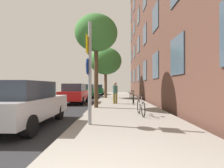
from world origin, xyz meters
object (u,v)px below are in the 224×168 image
Objects in this scene: bicycle_0 at (141,107)px; car_1 at (75,93)px; car_0 at (25,103)px; car_2 at (88,91)px; sign_post at (89,68)px; pedestrian_0 at (115,91)px; car_3 at (98,90)px; tree_far at (106,61)px; traffic_light at (105,77)px; tree_near at (96,34)px; bicycle_2 at (131,96)px; bicycle_1 at (133,99)px.

bicycle_0 is 7.80m from car_1.
car_0 is 0.95× the size of car_2.
sign_post is 2.22× the size of bicycle_0.
car_1 is (-4.43, 6.41, 0.35)m from bicycle_0.
bicycle_0 is at bearing -72.32° from car_2.
car_3 is (-2.62, 14.35, -0.19)m from pedestrian_0.
traffic_light is at bearing 93.02° from tree_far.
car_2 is at bearing -111.65° from traffic_light.
sign_post is at bearing -85.65° from car_3.
car_2 is at bearing 98.15° from sign_post.
tree_far is 7.09m from pedestrian_0.
tree_far reaches higher than traffic_light.
traffic_light is 0.87× the size of car_2.
tree_far is (0.21, 8.61, -0.50)m from tree_near.
traffic_light is 9.41m from bicycle_2.
sign_post is 2.61m from car_0.
tree_near is (0.14, -15.35, 1.94)m from traffic_light.
car_1 reaches higher than bicycle_1.
tree_far reaches higher than bicycle_0.
bicycle_1 is 0.37× the size of car_3.
traffic_light is 6.90m from tree_far.
traffic_light is at bearing 97.72° from bicycle_0.
tree_near reaches higher than traffic_light.
car_3 reaches higher than bicycle_1.
bicycle_2 is at bearing 86.61° from bicycle_0.
car_0 reaches higher than bicycle_2.
car_2 is (-3.20, 8.36, -0.20)m from pedestrian_0.
bicycle_0 is (2.11, -11.45, -3.70)m from tree_far.
car_0 is 8.21m from car_1.
car_3 is at bearing 100.34° from pedestrian_0.
bicycle_2 is (2.89, 6.75, -4.23)m from tree_near.
pedestrian_0 is at bearing -79.66° from car_3.
sign_post is 15.66m from car_2.
car_1 is at bearing 159.69° from pedestrian_0.
bicycle_2 is 4.76m from pedestrian_0.
bicycle_2 is (2.67, 11.51, -1.62)m from sign_post.
car_2 is (-2.21, 15.45, -1.25)m from sign_post.
car_0 is 15.34m from car_2.
bicycle_1 is 1.04× the size of pedestrian_0.
sign_post is 0.81× the size of car_2.
traffic_light is at bearing 68.35° from car_2.
tree_far is 3.53× the size of bicycle_2.
car_1 is at bearing -114.71° from tree_far.
pedestrian_0 is at bearing -20.31° from car_1.
bicycle_2 is 5.94m from car_1.
tree_far reaches higher than car_1.
car_2 is (-2.20, 2.09, -3.35)m from tree_far.
pedestrian_0 reaches higher than car_1.
car_0 is at bearing -89.75° from car_1.
bicycle_2 is at bearing -66.59° from car_3.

